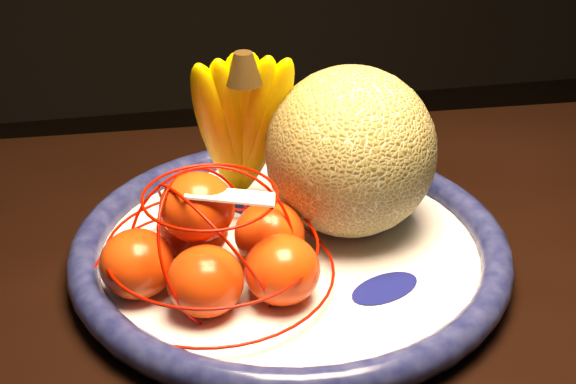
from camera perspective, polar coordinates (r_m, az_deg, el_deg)
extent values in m
cylinder|color=black|center=(1.33, 19.47, -11.54)|extent=(0.06, 0.06, 0.73)
cylinder|color=white|center=(0.75, 0.15, -4.53)|extent=(0.37, 0.37, 0.02)
torus|color=#090C36|center=(0.74, 0.15, -3.77)|extent=(0.40, 0.40, 0.03)
cylinder|color=white|center=(0.75, 0.15, -4.85)|extent=(0.18, 0.18, 0.01)
ellipsoid|color=navy|center=(0.70, 6.90, -6.81)|extent=(0.15, 0.12, 0.00)
ellipsoid|color=navy|center=(0.82, -3.47, -0.64)|extent=(0.10, 0.14, 0.00)
ellipsoid|color=navy|center=(0.73, -8.90, -4.92)|extent=(0.11, 0.06, 0.00)
sphere|color=olive|center=(0.74, 4.47, 2.88)|extent=(0.16, 0.16, 0.16)
ellipsoid|color=#FFD600|center=(0.76, -4.78, 4.70)|extent=(0.09, 0.12, 0.18)
ellipsoid|color=#FFD600|center=(0.76, -4.16, 4.81)|extent=(0.07, 0.11, 0.19)
ellipsoid|color=#FFD600|center=(0.76, -3.62, 4.96)|extent=(0.05, 0.10, 0.19)
ellipsoid|color=#FFD600|center=(0.76, -3.13, 5.00)|extent=(0.05, 0.10, 0.19)
ellipsoid|color=#FFD600|center=(0.76, -2.55, 4.93)|extent=(0.07, 0.11, 0.19)
ellipsoid|color=#FFD600|center=(0.76, -1.94, 4.92)|extent=(0.09, 0.12, 0.18)
cone|color=black|center=(0.73, -3.55, 10.86)|extent=(0.03, 0.03, 0.03)
ellipsoid|color=#FF4B15|center=(0.68, -10.68, -5.03)|extent=(0.06, 0.06, 0.06)
ellipsoid|color=#FF4B15|center=(0.65, -5.90, -6.31)|extent=(0.06, 0.06, 0.06)
ellipsoid|color=#FF4B15|center=(0.66, -0.41, -5.55)|extent=(0.06, 0.06, 0.06)
ellipsoid|color=#FF4B15|center=(0.72, -6.73, -2.59)|extent=(0.06, 0.06, 0.06)
ellipsoid|color=#FF4B15|center=(0.71, -1.31, -3.00)|extent=(0.06, 0.06, 0.06)
ellipsoid|color=#FF4B15|center=(0.67, -6.47, -1.07)|extent=(0.06, 0.06, 0.06)
torus|color=#B30A00|center=(0.70, -5.29, -5.52)|extent=(0.28, 0.28, 0.00)
torus|color=#B30A00|center=(0.68, -5.39, -3.72)|extent=(0.24, 0.24, 0.00)
torus|color=#B30A00|center=(0.66, -5.58, -0.25)|extent=(0.15, 0.15, 0.00)
torus|color=#B30A00|center=(0.68, -5.38, -3.96)|extent=(0.14, 0.07, 0.13)
torus|color=#B30A00|center=(0.68, -5.38, -3.96)|extent=(0.13, 0.15, 0.13)
torus|color=#B30A00|center=(0.68, -5.38, -3.96)|extent=(0.12, 0.15, 0.13)
cube|color=white|center=(0.65, -4.11, -0.27)|extent=(0.08, 0.04, 0.01)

